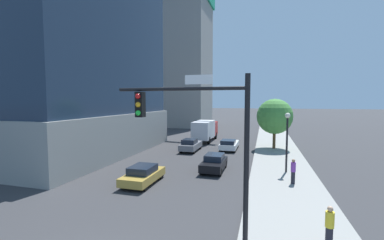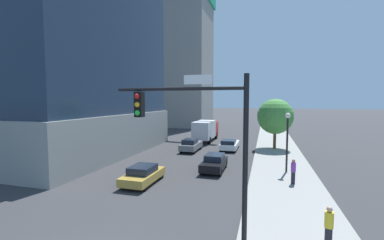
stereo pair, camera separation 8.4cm
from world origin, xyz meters
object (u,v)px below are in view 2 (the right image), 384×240
(street_tree, at_px, (275,117))
(pedestrian_purple_shirt, at_px, (293,171))
(car_white, at_px, (230,144))
(car_black, at_px, (214,163))
(street_lamp, at_px, (287,133))
(car_gold, at_px, (143,175))
(car_gray, at_px, (191,145))
(pedestrian_yellow_shirt, at_px, (329,227))
(box_truck, at_px, (206,129))
(construction_building, at_px, (180,54))
(traffic_light_pole, at_px, (200,131))

(street_tree, xyz_separation_m, pedestrian_purple_shirt, (0.84, -13.85, -3.07))
(car_white, height_order, car_black, car_black)
(street_lamp, relative_size, car_white, 1.05)
(street_lamp, distance_m, pedestrian_purple_shirt, 3.92)
(street_tree, xyz_separation_m, car_gold, (-9.76, -16.38, -3.47))
(car_gray, xyz_separation_m, pedestrian_yellow_shirt, (11.16, -18.05, 0.27))
(car_black, distance_m, box_truck, 16.14)
(street_tree, bearing_deg, construction_building, 129.65)
(street_tree, relative_size, car_gray, 1.46)
(car_gray, relative_size, box_truck, 0.56)
(traffic_light_pole, xyz_separation_m, pedestrian_purple_shirt, (4.45, 9.59, -3.85))
(street_tree, height_order, box_truck, street_tree)
(box_truck, height_order, pedestrian_purple_shirt, box_truck)
(car_white, height_order, pedestrian_yellow_shirt, pedestrian_yellow_shirt)
(box_truck, distance_m, pedestrian_yellow_shirt, 28.21)
(car_gold, bearing_deg, traffic_light_pole, -48.95)
(car_gold, bearing_deg, street_lamp, 28.44)
(street_tree, xyz_separation_m, pedestrian_yellow_shirt, (1.40, -21.92, -3.12))
(construction_building, distance_m, street_tree, 36.09)
(traffic_light_pole, bearing_deg, car_gold, 131.05)
(construction_building, relative_size, pedestrian_purple_shirt, 21.83)
(traffic_light_pole, height_order, car_gray, traffic_light_pole)
(pedestrian_yellow_shirt, bearing_deg, car_white, 108.60)
(car_gray, xyz_separation_m, car_black, (4.39, -7.65, -0.05))
(car_white, distance_m, car_black, 9.74)
(car_white, bearing_deg, car_gray, -154.57)
(construction_building, distance_m, pedestrian_purple_shirt, 48.35)
(car_white, bearing_deg, street_lamp, -56.28)
(construction_building, relative_size, traffic_light_pole, 5.64)
(box_truck, bearing_deg, car_gold, -90.00)
(street_tree, bearing_deg, car_gray, -158.37)
(car_gray, bearing_deg, box_truck, 90.00)
(car_gray, distance_m, car_black, 8.82)
(car_gray, bearing_deg, car_black, -60.18)
(car_white, bearing_deg, car_gold, -106.73)
(construction_building, relative_size, car_black, 9.58)
(street_lamp, bearing_deg, car_gray, 146.42)
(construction_building, distance_m, car_black, 43.96)
(traffic_light_pole, height_order, car_black, traffic_light_pole)
(car_white, bearing_deg, pedestrian_yellow_shirt, -71.40)
(street_lamp, relative_size, box_truck, 0.65)
(street_tree, height_order, pedestrian_yellow_shirt, street_tree)
(car_white, distance_m, pedestrian_yellow_shirt, 21.25)
(car_gold, bearing_deg, car_white, 73.27)
(traffic_light_pole, relative_size, car_white, 1.47)
(car_black, relative_size, box_truck, 0.54)
(street_lamp, height_order, pedestrian_purple_shirt, street_lamp)
(street_lamp, bearing_deg, car_white, 123.72)
(traffic_light_pole, relative_size, box_truck, 0.91)
(car_gray, xyz_separation_m, box_truck, (0.00, 7.84, 1.02))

